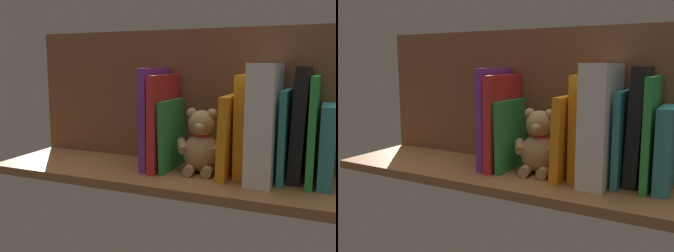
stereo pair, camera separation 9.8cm
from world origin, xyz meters
The scene contains 13 objects.
ground_plane centered at (0.00, 0.00, -1.10)cm, with size 94.31×27.66×2.20cm, color brown.
shelf_back_panel centered at (0.00, -11.58, 18.35)cm, with size 94.31×1.50×36.71cm, color brown.
book_0 centered at (-37.71, -3.75, 9.21)cm, with size 3.20×13.36×18.42cm, color teal.
book_1 centered at (-34.51, -3.34, 12.40)cm, with size 1.58×14.19×24.80cm, color green.
book_2 centered at (-31.43, -4.95, 13.43)cm, with size 2.99×10.97×26.86cm, color black.
book_3 centered at (-28.36, -3.63, 10.76)cm, with size 1.53×13.61×21.51cm, color teal.
dictionary_thick_white centered at (-23.77, -1.94, 13.80)cm, with size 6.04×16.78×27.61cm, color white.
book_4 centered at (-18.64, -4.12, 12.44)cm, with size 2.62×12.63×24.89cm, color orange.
book_5 centered at (-15.44, -2.51, 9.98)cm, with size 2.16×15.83×19.95cm, color orange.
teddy_bear centered at (-8.14, -2.38, 7.22)cm, with size 13.19×11.41×16.41cm.
book_6 centered at (-0.30, -2.67, 9.09)cm, with size 1.30×15.52×18.18cm, color green.
book_7 centered at (2.19, -2.18, 12.32)cm, with size 2.07×16.49×24.65cm, color red.
book_8 centered at (5.04, -2.69, 13.18)cm, with size 2.01×15.49×26.35cm, color purple.
Camera 2 is at (-47.09, 84.15, 27.38)cm, focal length 41.05 mm.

